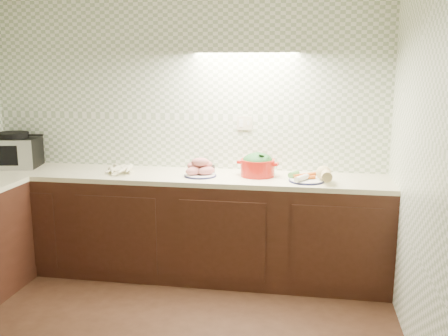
% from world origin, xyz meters
% --- Properties ---
extents(room, '(3.60, 3.60, 2.60)m').
position_xyz_m(room, '(0.00, 0.00, 1.63)').
color(room, black).
rests_on(room, ground).
extents(counter, '(3.60, 3.60, 0.90)m').
position_xyz_m(counter, '(-0.68, 0.68, 0.45)').
color(counter, black).
rests_on(counter, ground).
extents(toaster_oven, '(0.51, 0.43, 0.32)m').
position_xyz_m(toaster_oven, '(-1.56, 1.56, 1.05)').
color(toaster_oven, black).
rests_on(toaster_oven, counter).
extents(parsnip_pile, '(0.37, 0.37, 0.07)m').
position_xyz_m(parsnip_pile, '(-0.48, 1.49, 0.93)').
color(parsnip_pile, beige).
rests_on(parsnip_pile, counter).
extents(sweet_potato_plate, '(0.28, 0.27, 0.16)m').
position_xyz_m(sweet_potato_plate, '(0.22, 1.46, 0.96)').
color(sweet_potato_plate, '#111238').
rests_on(sweet_potato_plate, counter).
extents(onion_bowl, '(0.16, 0.16, 0.12)m').
position_xyz_m(onion_bowl, '(0.23, 1.62, 0.94)').
color(onion_bowl, black).
rests_on(onion_bowl, counter).
extents(dutch_oven, '(0.36, 0.33, 0.20)m').
position_xyz_m(dutch_oven, '(0.69, 1.54, 1.00)').
color(dutch_oven, '#B21910').
rests_on(dutch_oven, counter).
extents(veg_plate, '(0.36, 0.29, 0.13)m').
position_xyz_m(veg_plate, '(1.16, 1.41, 0.95)').
color(veg_plate, '#111238').
rests_on(veg_plate, counter).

